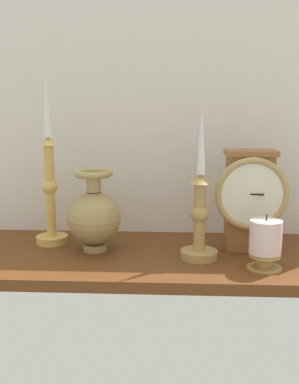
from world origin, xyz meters
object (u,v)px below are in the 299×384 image
(candlestick_tall_left, at_px, (50,185))
(candlestick_tall_center, at_px, (200,214))
(mantel_clock, at_px, (250,199))
(brass_vase_bulbous, at_px, (94,215))
(pillar_candle_front, at_px, (265,243))

(candlestick_tall_left, relative_size, candlestick_tall_center, 1.21)
(mantel_clock, height_order, candlestick_tall_left, candlestick_tall_left)
(candlestick_tall_center, bearing_deg, candlestick_tall_left, 164.47)
(brass_vase_bulbous, bearing_deg, mantel_clock, 3.17)
(candlestick_tall_center, relative_size, pillar_candle_front, 2.94)
(brass_vase_bulbous, bearing_deg, pillar_candle_front, -15.63)
(candlestick_tall_left, xyz_separation_m, brass_vase_bulbous, (0.11, -0.05, -0.06))
(candlestick_tall_center, distance_m, pillar_candle_front, 0.15)
(candlestick_tall_left, relative_size, brass_vase_bulbous, 2.17)
(mantel_clock, bearing_deg, pillar_candle_front, -82.88)
(brass_vase_bulbous, bearing_deg, candlestick_tall_center, -10.61)
(candlestick_tall_left, relative_size, pillar_candle_front, 3.57)
(mantel_clock, distance_m, candlestick_tall_left, 0.47)
(candlestick_tall_center, relative_size, brass_vase_bulbous, 1.79)
(mantel_clock, height_order, brass_vase_bulbous, mantel_clock)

